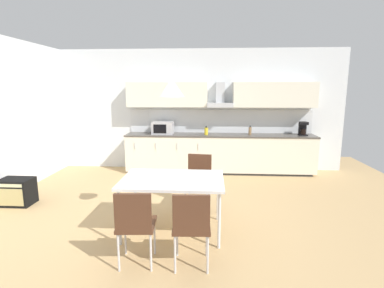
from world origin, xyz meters
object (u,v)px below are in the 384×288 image
(bottle_brown, at_px, (250,131))
(chair_near_left, at_px, (135,221))
(microwave, at_px, (163,128))
(bottle_yellow, at_px, (206,131))
(chair_far_right, at_px, (199,176))
(guitar_amp, at_px, (17,192))
(dining_table, at_px, (173,182))
(chair_near_right, at_px, (191,222))
(coffee_maker, at_px, (303,128))
(pendant_lamp, at_px, (171,88))

(bottle_brown, bearing_deg, chair_near_left, -113.50)
(microwave, height_order, bottle_yellow, microwave)
(chair_far_right, distance_m, chair_near_left, 1.78)
(microwave, relative_size, chair_near_left, 0.55)
(bottle_yellow, height_order, guitar_amp, bottle_yellow)
(dining_table, bearing_deg, bottle_brown, 65.39)
(microwave, bearing_deg, chair_near_right, -76.60)
(bottle_brown, xyz_separation_m, chair_near_left, (-1.67, -3.85, -0.44))
(coffee_maker, relative_size, guitar_amp, 0.58)
(chair_far_right, xyz_separation_m, pendant_lamp, (-0.31, -0.84, 1.39))
(coffee_maker, relative_size, chair_near_left, 0.34)
(bottle_brown, relative_size, dining_table, 0.15)
(dining_table, distance_m, guitar_amp, 2.88)
(chair_near_right, xyz_separation_m, chair_far_right, (0.01, 1.68, 0.00))
(coffee_maker, distance_m, bottle_brown, 1.17)
(bottle_yellow, distance_m, chair_far_right, 2.15)
(microwave, distance_m, dining_table, 3.07)
(chair_near_right, bearing_deg, bottle_brown, 74.41)
(chair_near_right, xyz_separation_m, guitar_amp, (-3.03, 1.63, -0.31))
(coffee_maker, xyz_separation_m, pendant_lamp, (-2.55, -3.02, 0.89))
(dining_table, height_order, chair_near_left, chair_near_left)
(bottle_yellow, bearing_deg, chair_near_left, -100.27)
(bottle_brown, bearing_deg, bottle_yellow, -175.91)
(microwave, height_order, chair_near_left, microwave)
(bottle_yellow, bearing_deg, coffee_maker, 2.15)
(bottle_yellow, bearing_deg, chair_far_right, -92.16)
(microwave, distance_m, bottle_brown, 1.99)
(bottle_brown, distance_m, chair_near_left, 4.22)
(chair_near_right, relative_size, chair_far_right, 1.00)
(bottle_brown, bearing_deg, microwave, -179.54)
(bottle_yellow, xyz_separation_m, chair_near_right, (-0.08, -3.78, -0.43))
(coffee_maker, bearing_deg, chair_near_right, -120.17)
(chair_far_right, bearing_deg, bottle_yellow, 87.84)
(chair_near_right, bearing_deg, coffee_maker, 59.83)
(coffee_maker, height_order, bottle_brown, coffee_maker)
(pendant_lamp, bearing_deg, guitar_amp, 163.86)
(bottle_brown, height_order, chair_near_right, bottle_brown)
(microwave, bearing_deg, coffee_maker, 0.48)
(chair_near_right, bearing_deg, chair_far_right, 89.81)
(bottle_yellow, bearing_deg, microwave, 176.85)
(coffee_maker, bearing_deg, chair_near_left, -126.38)
(microwave, bearing_deg, pendant_lamp, -78.52)
(microwave, height_order, pendant_lamp, pendant_lamp)
(bottle_yellow, relative_size, chair_far_right, 0.23)
(microwave, relative_size, bottle_brown, 2.33)
(chair_near_right, bearing_deg, dining_table, 109.95)
(chair_far_right, height_order, pendant_lamp, pendant_lamp)
(dining_table, distance_m, pendant_lamp, 1.22)
(microwave, bearing_deg, bottle_yellow, -3.15)
(chair_near_left, height_order, guitar_amp, chair_near_left)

